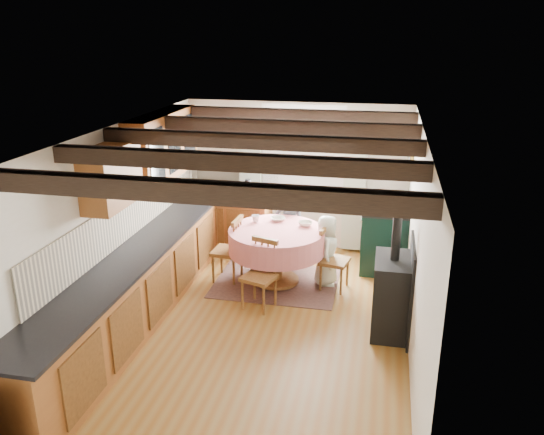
% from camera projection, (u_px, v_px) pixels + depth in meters
% --- Properties ---
extents(floor, '(3.60, 5.50, 0.00)m').
position_uv_depth(floor, '(259.00, 326.00, 6.76)').
color(floor, olive).
rests_on(floor, ground).
extents(ceiling, '(3.60, 5.50, 0.00)m').
position_uv_depth(ceiling, '(257.00, 133.00, 5.97)').
color(ceiling, white).
rests_on(ceiling, ground).
extents(wall_back, '(3.60, 0.00, 2.40)m').
position_uv_depth(wall_back, '(297.00, 176.00, 8.91)').
color(wall_back, silver).
rests_on(wall_back, ground).
extents(wall_front, '(3.60, 0.00, 2.40)m').
position_uv_depth(wall_front, '(168.00, 373.00, 3.82)').
color(wall_front, silver).
rests_on(wall_front, ground).
extents(wall_left, '(0.00, 5.50, 2.40)m').
position_uv_depth(wall_left, '(116.00, 225.00, 6.72)').
color(wall_left, silver).
rests_on(wall_left, ground).
extents(wall_right, '(0.00, 5.50, 2.40)m').
position_uv_depth(wall_right, '(417.00, 247.00, 6.02)').
color(wall_right, silver).
rests_on(wall_right, ground).
extents(beam_a, '(3.60, 0.16, 0.16)m').
position_uv_depth(beam_a, '(196.00, 192.00, 4.15)').
color(beam_a, black).
rests_on(beam_a, ceiling).
extents(beam_b, '(3.60, 0.16, 0.16)m').
position_uv_depth(beam_b, '(232.00, 162.00, 5.08)').
color(beam_b, black).
rests_on(beam_b, ceiling).
extents(beam_c, '(3.60, 0.16, 0.16)m').
position_uv_depth(beam_c, '(257.00, 141.00, 6.00)').
color(beam_c, black).
rests_on(beam_c, ceiling).
extents(beam_d, '(3.60, 0.16, 0.16)m').
position_uv_depth(beam_d, '(275.00, 126.00, 6.93)').
color(beam_d, black).
rests_on(beam_d, ceiling).
extents(beam_e, '(3.60, 0.16, 0.16)m').
position_uv_depth(beam_e, '(289.00, 115.00, 7.85)').
color(beam_e, black).
rests_on(beam_e, ceiling).
extents(splash_left, '(0.02, 4.50, 0.55)m').
position_uv_depth(splash_left, '(128.00, 217.00, 6.99)').
color(splash_left, beige).
rests_on(splash_left, wall_left).
extents(splash_back, '(1.40, 0.02, 0.55)m').
position_uv_depth(splash_back, '(237.00, 173.00, 9.08)').
color(splash_back, beige).
rests_on(splash_back, wall_back).
extents(base_cabinet_left, '(0.60, 5.30, 0.88)m').
position_uv_depth(base_cabinet_left, '(143.00, 283.00, 6.91)').
color(base_cabinet_left, brown).
rests_on(base_cabinet_left, floor).
extents(base_cabinet_back, '(1.30, 0.60, 0.88)m').
position_uv_depth(base_cabinet_back, '(231.00, 222.00, 9.08)').
color(base_cabinet_back, brown).
rests_on(base_cabinet_back, floor).
extents(worktop_left, '(0.64, 5.30, 0.04)m').
position_uv_depth(worktop_left, '(142.00, 249.00, 6.75)').
color(worktop_left, black).
rests_on(worktop_left, base_cabinet_left).
extents(worktop_back, '(1.30, 0.64, 0.04)m').
position_uv_depth(worktop_back, '(230.00, 196.00, 8.92)').
color(worktop_back, black).
rests_on(worktop_back, base_cabinet_back).
extents(wall_cabinet_glass, '(0.34, 1.80, 0.90)m').
position_uv_depth(wall_cabinet_glass, '(163.00, 146.00, 7.55)').
color(wall_cabinet_glass, brown).
rests_on(wall_cabinet_glass, wall_left).
extents(wall_cabinet_solid, '(0.34, 0.90, 0.70)m').
position_uv_depth(wall_cabinet_solid, '(111.00, 176.00, 6.18)').
color(wall_cabinet_solid, brown).
rests_on(wall_cabinet_solid, wall_left).
extents(window_frame, '(1.34, 0.03, 1.54)m').
position_uv_depth(window_frame, '(303.00, 153.00, 8.74)').
color(window_frame, white).
rests_on(window_frame, wall_back).
extents(window_pane, '(1.20, 0.01, 1.40)m').
position_uv_depth(window_pane, '(303.00, 153.00, 8.75)').
color(window_pane, white).
rests_on(window_pane, wall_back).
extents(curtain_left, '(0.35, 0.10, 2.10)m').
position_uv_depth(curtain_left, '(251.00, 181.00, 9.00)').
color(curtain_left, beige).
rests_on(curtain_left, wall_back).
extents(curtain_right, '(0.35, 0.10, 2.10)m').
position_uv_depth(curtain_right, '(354.00, 187.00, 8.66)').
color(curtain_right, beige).
rests_on(curtain_right, wall_back).
extents(curtain_rod, '(2.00, 0.03, 0.03)m').
position_uv_depth(curtain_rod, '(303.00, 116.00, 8.47)').
color(curtain_rod, black).
rests_on(curtain_rod, wall_back).
extents(wall_picture, '(0.04, 0.50, 0.60)m').
position_uv_depth(wall_picture, '(411.00, 157.00, 7.98)').
color(wall_picture, gold).
rests_on(wall_picture, wall_right).
extents(wall_plate, '(0.30, 0.02, 0.30)m').
position_uv_depth(wall_plate, '(363.00, 149.00, 8.51)').
color(wall_plate, silver).
rests_on(wall_plate, wall_back).
extents(rug, '(1.75, 1.36, 0.01)m').
position_uv_depth(rug, '(276.00, 282.00, 7.91)').
color(rug, '#3F2C29').
rests_on(rug, floor).
extents(dining_table, '(1.36, 1.36, 0.82)m').
position_uv_depth(dining_table, '(277.00, 257.00, 7.77)').
color(dining_table, '#D06F7C').
rests_on(dining_table, floor).
extents(chair_near, '(0.51, 0.52, 0.93)m').
position_uv_depth(chair_near, '(259.00, 275.00, 7.07)').
color(chair_near, brown).
rests_on(chair_near, floor).
extents(chair_left, '(0.46, 0.44, 0.96)m').
position_uv_depth(chair_left, '(227.00, 249.00, 7.86)').
color(chair_left, brown).
rests_on(chair_left, floor).
extents(chair_right, '(0.48, 0.46, 0.91)m').
position_uv_depth(chair_right, '(335.00, 259.00, 7.59)').
color(chair_right, brown).
rests_on(chair_right, floor).
extents(aga_range, '(0.69, 1.07, 0.98)m').
position_uv_depth(aga_range, '(385.00, 235.00, 8.35)').
color(aga_range, black).
rests_on(aga_range, floor).
extents(cast_iron_stove, '(0.44, 0.73, 1.47)m').
position_uv_depth(cast_iron_stove, '(393.00, 276.00, 6.42)').
color(cast_iron_stove, black).
rests_on(cast_iron_stove, floor).
extents(child_far, '(0.49, 0.37, 1.21)m').
position_uv_depth(child_far, '(290.00, 226.00, 8.41)').
color(child_far, '#414950').
rests_on(child_far, floor).
extents(child_right, '(0.38, 0.53, 1.03)m').
position_uv_depth(child_right, '(326.00, 250.00, 7.71)').
color(child_right, silver).
rests_on(child_right, floor).
extents(bowl_a, '(0.28, 0.28, 0.05)m').
position_uv_depth(bowl_a, '(278.00, 219.00, 7.99)').
color(bowl_a, silver).
rests_on(bowl_a, dining_table).
extents(bowl_b, '(0.27, 0.27, 0.06)m').
position_uv_depth(bowl_b, '(305.00, 224.00, 7.78)').
color(bowl_b, silver).
rests_on(bowl_b, dining_table).
extents(cup, '(0.13, 0.13, 0.10)m').
position_uv_depth(cup, '(256.00, 219.00, 7.93)').
color(cup, silver).
rests_on(cup, dining_table).
extents(canister_tall, '(0.13, 0.13, 0.22)m').
position_uv_depth(canister_tall, '(211.00, 188.00, 8.88)').
color(canister_tall, '#262628').
rests_on(canister_tall, worktop_back).
extents(canister_wide, '(0.16, 0.16, 0.18)m').
position_uv_depth(canister_wide, '(235.00, 189.00, 8.92)').
color(canister_wide, '#262628').
rests_on(canister_wide, worktop_back).
extents(canister_slim, '(0.10, 0.10, 0.27)m').
position_uv_depth(canister_slim, '(248.00, 188.00, 8.79)').
color(canister_slim, '#262628').
rests_on(canister_slim, worktop_back).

